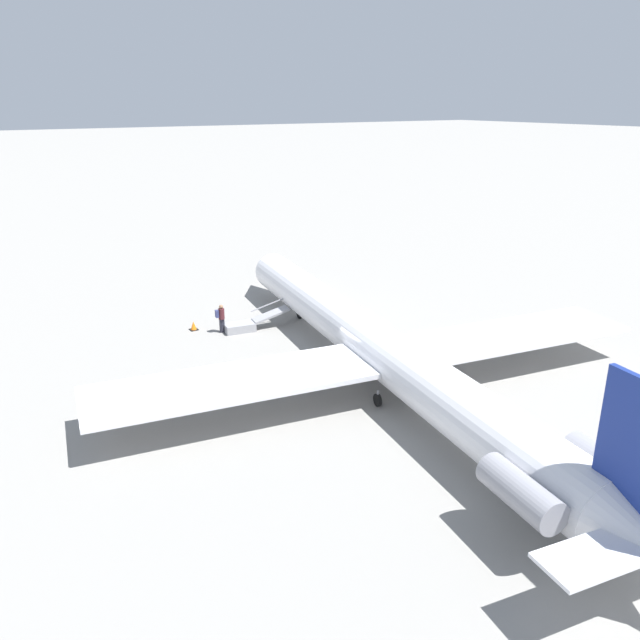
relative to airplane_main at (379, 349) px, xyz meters
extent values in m
plane|color=gray|center=(0.96, -0.16, -1.91)|extent=(600.00, 600.00, 0.00)
cylinder|color=silver|center=(0.96, -0.16, -0.01)|extent=(29.85, 7.25, 2.45)
cone|color=silver|center=(17.02, -2.79, -0.01)|extent=(3.04, 2.80, 2.40)
cube|color=silver|center=(0.70, 7.48, -0.20)|extent=(5.89, 13.01, 0.24)
cube|color=silver|center=(-1.72, -7.31, -0.20)|extent=(5.89, 13.01, 0.24)
cylinder|color=gray|center=(-11.75, 3.67, 0.17)|extent=(3.08, 1.56, 1.10)
cylinder|color=gray|center=(-12.31, 0.28, 0.17)|extent=(3.08, 1.56, 1.10)
cylinder|color=black|center=(10.53, -1.73, -1.61)|extent=(0.62, 0.25, 0.61)
cylinder|color=gray|center=(10.53, -1.73, -1.21)|extent=(0.11, 0.11, 0.19)
cylinder|color=black|center=(-1.81, 1.41, -1.61)|extent=(0.62, 0.25, 0.61)
cylinder|color=gray|center=(-1.81, 1.41, -1.21)|extent=(0.11, 0.11, 0.19)
cylinder|color=black|center=(-2.16, -0.76, -1.61)|extent=(0.62, 0.25, 0.61)
cylinder|color=gray|center=(-2.16, -0.76, -1.21)|extent=(0.11, 0.11, 0.19)
cube|color=#99999E|center=(10.47, 2.51, -1.66)|extent=(1.38, 1.95, 0.50)
cube|color=#99999E|center=(10.15, 0.54, -1.11)|extent=(1.25, 2.35, 0.72)
cube|color=#99999E|center=(10.59, 0.46, -0.61)|extent=(0.42, 2.20, 0.66)
cube|color=#23232D|center=(10.87, 3.47, -1.49)|extent=(0.24, 0.31, 0.85)
cylinder|color=#4C1E23|center=(10.87, 3.47, -0.74)|extent=(0.36, 0.36, 0.65)
sphere|color=#936B4C|center=(10.87, 3.47, -0.29)|extent=(0.24, 0.24, 0.24)
cube|color=navy|center=(10.91, 3.74, -0.70)|extent=(0.31, 0.22, 0.44)
cube|color=black|center=(12.18, 4.78, -1.90)|extent=(0.49, 0.49, 0.03)
cone|color=orange|center=(12.18, 4.78, -1.64)|extent=(0.38, 0.38, 0.54)
camera|label=1|loc=(-22.01, 17.34, 11.36)|focal=35.00mm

